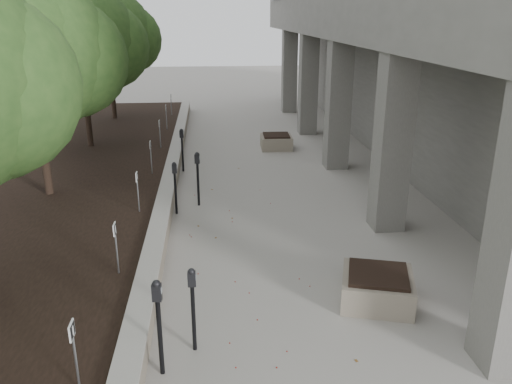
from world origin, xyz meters
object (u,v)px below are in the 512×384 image
parking_meter_4 (175,188)px  planter_back (276,141)px  parking_meter_2 (193,310)px  crabapple_tree_4 (82,66)px  crabapple_tree_3 (35,86)px  crabapple_tree_5 (109,54)px  parking_meter_1 (159,328)px  parking_meter_3 (198,179)px  parking_meter_5 (182,150)px  planter_front (377,287)px

parking_meter_4 → planter_back: size_ratio=1.19×
parking_meter_2 → planter_back: parking_meter_2 is taller
crabapple_tree_4 → parking_meter_2: bearing=-71.3°
crabapple_tree_4 → crabapple_tree_3: bearing=-90.0°
crabapple_tree_5 → parking_meter_4: 11.45m
crabapple_tree_3 → parking_meter_1: crabapple_tree_3 is taller
crabapple_tree_4 → parking_meter_1: (3.38, -11.78, -2.38)m
crabapple_tree_4 → parking_meter_4: (3.25, -5.71, -2.45)m
parking_meter_3 → parking_meter_5: 3.15m
parking_meter_1 → parking_meter_2: size_ratio=1.08×
crabapple_tree_5 → crabapple_tree_3: bearing=-90.0°
parking_meter_5 → planter_front: (3.69, -8.17, -0.41)m
planter_back → parking_meter_2: bearing=-103.2°
crabapple_tree_4 → planter_back: bearing=5.2°
crabapple_tree_4 → parking_meter_5: bearing=-32.0°
parking_meter_3 → planter_front: (3.15, -5.06, -0.44)m
crabapple_tree_5 → planter_front: bearing=-65.4°
parking_meter_3 → planter_front: size_ratio=1.20×
parking_meter_2 → planter_front: parking_meter_2 is taller
crabapple_tree_3 → crabapple_tree_5: bearing=90.0°
parking_meter_1 → parking_meter_2: bearing=54.9°
crabapple_tree_4 → parking_meter_3: (3.80, -5.15, -2.40)m
parking_meter_2 → planter_back: size_ratio=1.20×
parking_meter_4 → planter_back: 7.15m
parking_meter_1 → parking_meter_5: size_ratio=1.07×
parking_meter_5 → planter_back: bearing=48.3°
parking_meter_4 → planter_back: (3.35, 6.30, -0.41)m
crabapple_tree_3 → parking_meter_1: (3.38, -6.78, -2.38)m
planter_back → crabapple_tree_5: bearing=146.3°
parking_meter_3 → planter_back: size_ratio=1.28×
crabapple_tree_4 → parking_meter_5: size_ratio=3.94×
parking_meter_5 → parking_meter_4: bearing=-80.3°
parking_meter_2 → parking_meter_4: size_ratio=1.01×
crabapple_tree_4 → parking_meter_2: size_ratio=4.00×
parking_meter_1 → planter_back: 12.80m
crabapple_tree_5 → parking_meter_4: bearing=-73.1°
crabapple_tree_3 → parking_meter_3: bearing=-2.3°
parking_meter_2 → parking_meter_4: (-0.57, 5.58, -0.01)m
crabapple_tree_3 → parking_meter_2: size_ratio=4.00×
parking_meter_2 → planter_back: (2.78, 11.88, -0.42)m
parking_meter_1 → parking_meter_3: size_ratio=1.02×
parking_meter_3 → crabapple_tree_4: bearing=138.4°
parking_meter_4 → parking_meter_5: parking_meter_5 is taller
parking_meter_1 → crabapple_tree_3: bearing=122.9°
crabapple_tree_3 → planter_back: bearing=40.3°
parking_meter_1 → planter_front: bearing=30.1°
planter_back → parking_meter_4: bearing=-118.0°
planter_back → parking_meter_1: bearing=-104.6°
crabapple_tree_3 → parking_meter_4: crabapple_tree_3 is taller
parking_meter_2 → parking_meter_4: bearing=97.1°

